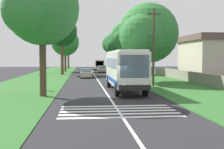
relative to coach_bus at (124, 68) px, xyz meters
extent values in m
plane|color=#262628|center=(-4.88, 1.80, -2.15)|extent=(160.00, 160.00, 0.00)
cube|color=#2D6628|center=(10.12, 10.00, -2.13)|extent=(120.00, 8.00, 0.04)
cube|color=#2D6628|center=(10.12, -6.40, -2.13)|extent=(120.00, 8.00, 0.04)
cube|color=silver|center=(10.12, 1.80, -2.14)|extent=(110.00, 0.16, 0.01)
cube|color=silver|center=(-0.03, 0.00, -0.05)|extent=(11.00, 2.50, 2.90)
cube|color=slate|center=(0.27, 0.00, 0.48)|extent=(9.68, 2.54, 0.85)
cube|color=slate|center=(-5.49, 0.00, 0.30)|extent=(0.08, 2.20, 1.74)
cube|color=#1E4C9E|center=(-0.03, 0.00, -1.05)|extent=(10.78, 2.53, 0.36)
cube|color=silver|center=(-0.03, 0.00, 1.49)|extent=(10.56, 2.30, 0.18)
cube|color=black|center=(-5.61, 0.00, -1.28)|extent=(0.16, 2.40, 0.40)
sphere|color=#F2EDCC|center=(-5.55, 0.80, -1.15)|extent=(0.24, 0.24, 0.24)
sphere|color=#F2EDCC|center=(-5.55, -0.81, -1.15)|extent=(0.24, 0.24, 0.24)
cylinder|color=black|center=(-3.93, 1.15, -1.60)|extent=(1.10, 0.32, 1.10)
cylinder|color=black|center=(3.47, 1.15, -1.60)|extent=(1.10, 0.32, 1.10)
cylinder|color=black|center=(-3.93, -1.15, -1.60)|extent=(1.10, 0.32, 1.10)
cylinder|color=black|center=(3.47, -1.15, -1.60)|extent=(1.10, 0.32, 1.10)
cube|color=silver|center=(-12.15, 1.80, -2.14)|extent=(0.45, 6.80, 0.01)
cube|color=silver|center=(-11.25, 1.80, -2.14)|extent=(0.45, 6.80, 0.01)
cube|color=silver|center=(-10.35, 1.80, -2.14)|extent=(0.45, 6.80, 0.01)
cube|color=silver|center=(-9.45, 1.80, -2.14)|extent=(0.45, 6.80, 0.01)
cube|color=silver|center=(-8.55, 1.80, -2.14)|extent=(0.45, 6.80, 0.01)
cube|color=#B7A893|center=(18.74, 3.36, -1.62)|extent=(4.30, 1.75, 0.70)
cube|color=slate|center=(18.64, 3.36, -0.99)|extent=(2.00, 1.61, 0.55)
cylinder|color=black|center=(17.39, 4.14, -1.83)|extent=(0.64, 0.22, 0.64)
cylinder|color=black|center=(20.09, 4.14, -1.83)|extent=(0.64, 0.22, 0.64)
cylinder|color=black|center=(17.39, 2.58, -1.83)|extent=(0.64, 0.22, 0.64)
cylinder|color=black|center=(20.09, 2.58, -1.83)|extent=(0.64, 0.22, 0.64)
cube|color=gold|center=(26.95, 3.39, -1.62)|extent=(4.30, 1.75, 0.70)
cube|color=slate|center=(26.85, 3.39, -0.99)|extent=(2.00, 1.61, 0.55)
cylinder|color=black|center=(25.60, 4.17, -1.83)|extent=(0.64, 0.22, 0.64)
cylinder|color=black|center=(28.30, 4.17, -1.83)|extent=(0.64, 0.22, 0.64)
cylinder|color=black|center=(25.60, 2.61, -1.83)|extent=(0.64, 0.22, 0.64)
cylinder|color=black|center=(28.30, 2.61, -1.83)|extent=(0.64, 0.22, 0.64)
cube|color=#B7A893|center=(36.47, -0.24, -1.62)|extent=(4.30, 1.75, 0.70)
cube|color=slate|center=(36.37, -0.24, -0.99)|extent=(2.00, 1.61, 0.55)
cylinder|color=black|center=(35.12, 0.54, -1.83)|extent=(0.64, 0.22, 0.64)
cylinder|color=black|center=(37.82, 0.54, -1.83)|extent=(0.64, 0.22, 0.64)
cylinder|color=black|center=(35.12, -1.02, -1.83)|extent=(0.64, 0.22, 0.64)
cylinder|color=black|center=(37.82, -1.02, -1.83)|extent=(0.64, 0.22, 0.64)
cube|color=#BFB299|center=(45.00, -0.11, -0.67)|extent=(6.00, 2.10, 2.10)
cube|color=slate|center=(45.20, -0.11, -0.29)|extent=(5.04, 2.13, 0.70)
cube|color=slate|center=(42.03, -0.11, -0.46)|extent=(0.06, 1.76, 1.18)
cylinder|color=black|center=(43.10, 0.84, -1.77)|extent=(0.76, 0.24, 0.76)
cylinder|color=black|center=(46.90, 0.84, -1.77)|extent=(0.76, 0.24, 0.76)
cylinder|color=black|center=(43.10, -1.06, -1.77)|extent=(0.76, 0.24, 0.76)
cylinder|color=black|center=(46.90, -1.06, -1.77)|extent=(0.76, 0.24, 0.76)
cylinder|color=brown|center=(38.66, 7.68, 0.30)|extent=(0.47, 0.47, 4.81)
sphere|color=#337A38|center=(38.66, 7.68, 4.37)|extent=(6.06, 6.06, 6.06)
sphere|color=#337A38|center=(40.48, 7.68, 3.91)|extent=(4.41, 4.41, 4.41)
sphere|color=#337A38|center=(37.14, 8.59, 3.91)|extent=(3.80, 3.80, 3.80)
cylinder|color=brown|center=(55.85, 7.85, 0.69)|extent=(0.50, 0.50, 5.59)
sphere|color=#286B2D|center=(55.85, 7.85, 4.80)|extent=(4.78, 4.78, 4.78)
sphere|color=#286B2D|center=(57.28, 7.85, 4.44)|extent=(3.46, 3.46, 3.46)
sphere|color=#286B2D|center=(54.65, 8.57, 4.44)|extent=(2.94, 2.94, 2.94)
cylinder|color=#4C3826|center=(-3.33, 7.02, 0.56)|extent=(0.53, 0.53, 5.34)
sphere|color=#337A38|center=(-3.33, 7.02, 4.84)|extent=(5.85, 5.85, 5.85)
sphere|color=#337A38|center=(-1.58, 7.02, 4.40)|extent=(4.32, 4.32, 4.32)
sphere|color=#337A38|center=(-4.79, 7.89, 4.40)|extent=(3.73, 3.73, 3.73)
cylinder|color=brown|center=(27.47, 7.59, 1.07)|extent=(0.56, 0.56, 6.35)
sphere|color=#19471E|center=(27.47, 7.59, 5.75)|extent=(5.47, 5.47, 5.47)
sphere|color=#19471E|center=(29.11, 7.59, 5.34)|extent=(3.86, 3.86, 3.86)
sphere|color=#19471E|center=(26.10, 8.41, 5.34)|extent=(3.93, 3.93, 3.93)
cylinder|color=brown|center=(37.04, -4.04, 0.01)|extent=(0.46, 0.46, 4.22)
sphere|color=#1E5623|center=(37.04, -4.04, 3.81)|extent=(6.16, 6.16, 6.16)
sphere|color=#1E5623|center=(38.89, -4.04, 3.35)|extent=(3.82, 3.82, 3.82)
sphere|color=#1E5623|center=(35.50, -3.12, 3.35)|extent=(4.08, 4.08, 4.08)
cylinder|color=#4C3826|center=(28.63, -4.21, 0.73)|extent=(0.43, 0.43, 5.68)
sphere|color=#337A38|center=(28.63, -4.21, 5.07)|extent=(5.46, 5.46, 5.46)
sphere|color=#337A38|center=(30.26, -4.21, 4.66)|extent=(3.45, 3.45, 3.45)
sphere|color=#337A38|center=(27.26, -3.39, 4.66)|extent=(3.20, 3.20, 3.20)
cylinder|color=brown|center=(9.09, -4.27, -0.07)|extent=(0.41, 0.41, 4.08)
sphere|color=#337A38|center=(9.09, -4.27, 4.02)|extent=(7.45, 7.45, 7.45)
sphere|color=#337A38|center=(11.32, -4.27, 3.46)|extent=(5.18, 5.18, 5.18)
sphere|color=#337A38|center=(7.22, -3.15, 3.46)|extent=(5.33, 5.33, 5.33)
cylinder|color=#4C3826|center=(59.04, -4.52, 0.63)|extent=(0.56, 0.56, 5.47)
sphere|color=#286B2D|center=(59.04, -4.52, 4.89)|extent=(5.56, 5.56, 5.56)
sphere|color=#286B2D|center=(60.71, -4.52, 4.48)|extent=(4.05, 4.05, 4.05)
sphere|color=#286B2D|center=(57.65, -3.69, 4.48)|extent=(3.28, 3.28, 3.28)
cylinder|color=#473828|center=(4.07, -3.73, 2.06)|extent=(0.24, 0.24, 8.34)
cube|color=#3D3326|center=(4.07, -3.73, 5.63)|extent=(0.12, 1.40, 0.12)
cube|color=gray|center=(15.12, -9.80, -1.45)|extent=(70.00, 0.40, 1.30)
cube|color=beige|center=(17.09, -16.72, 0.68)|extent=(10.49, 8.60, 5.65)
cube|color=brown|center=(17.09, -16.72, 3.95)|extent=(11.09, 9.20, 0.89)
cylinder|color=#26262D|center=(0.85, 7.71, -1.68)|extent=(0.28, 0.28, 0.85)
cylinder|color=#334C99|center=(0.85, 7.71, -0.96)|extent=(0.34, 0.34, 0.60)
sphere|color=tan|center=(0.85, 7.71, -0.54)|extent=(0.24, 0.24, 0.24)
camera|label=1|loc=(-27.29, 3.85, 0.96)|focal=47.54mm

